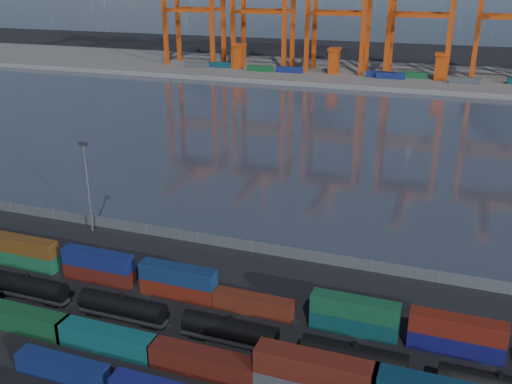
% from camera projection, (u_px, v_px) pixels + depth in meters
% --- Properties ---
extents(ground, '(700.00, 700.00, 0.00)m').
position_uv_depth(ground, '(174.00, 348.00, 70.67)').
color(ground, black).
rests_on(ground, ground).
extents(harbor_water, '(700.00, 700.00, 0.00)m').
position_uv_depth(harbor_water, '(345.00, 136.00, 162.82)').
color(harbor_water, '#2C3440').
rests_on(harbor_water, ground).
extents(far_quay, '(700.00, 70.00, 2.00)m').
position_uv_depth(far_quay, '(393.00, 75.00, 254.62)').
color(far_quay, '#514F4C').
rests_on(far_quay, ground).
extents(container_row_south, '(126.46, 2.32, 4.94)m').
position_uv_depth(container_row_south, '(79.00, 368.00, 64.30)').
color(container_row_south, '#3C3F41').
rests_on(container_row_south, ground).
extents(container_row_mid, '(141.74, 2.68, 5.71)m').
position_uv_depth(container_row_mid, '(126.00, 340.00, 68.91)').
color(container_row_mid, '#474B4D').
rests_on(container_row_mid, ground).
extents(container_row_north, '(141.25, 2.31, 4.92)m').
position_uv_depth(container_row_north, '(168.00, 282.00, 81.78)').
color(container_row_north, navy).
rests_on(container_row_north, ground).
extents(tanker_string, '(121.25, 2.74, 3.92)m').
position_uv_depth(tanker_string, '(289.00, 343.00, 68.50)').
color(tanker_string, black).
rests_on(tanker_string, ground).
extents(waterfront_fence, '(160.12, 0.12, 2.20)m').
position_uv_depth(waterfront_fence, '(252.00, 246.00, 94.89)').
color(waterfront_fence, '#595B5E').
rests_on(waterfront_fence, ground).
extents(yard_light_mast, '(1.60, 0.40, 16.60)m').
position_uv_depth(yard_light_mast, '(87.00, 183.00, 99.71)').
color(yard_light_mast, slate).
rests_on(yard_light_mast, ground).
extents(quay_containers, '(172.58, 10.99, 2.60)m').
position_uv_depth(quay_containers, '(363.00, 74.00, 244.54)').
color(quay_containers, navy).
rests_on(quay_containers, far_quay).
extents(straddle_carriers, '(140.00, 7.00, 11.10)m').
position_uv_depth(straddle_carriers, '(386.00, 63.00, 244.20)').
color(straddle_carriers, '#BF3E0D').
rests_on(straddle_carriers, far_quay).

